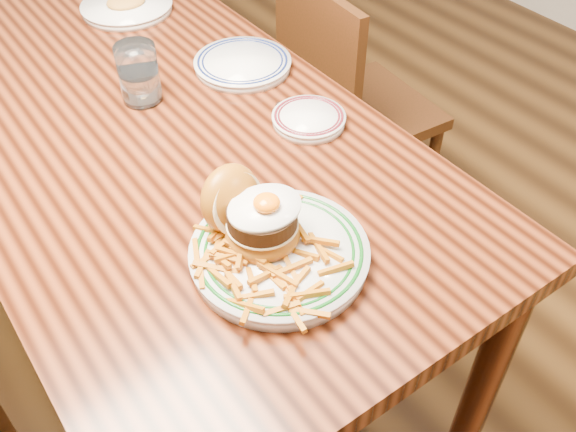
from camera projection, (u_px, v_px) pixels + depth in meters
floor at (188, 328)px, 1.91m from camera, size 6.00×6.00×0.00m
table at (156, 153)px, 1.45m from camera, size 0.85×1.60×0.75m
chair_right at (346, 104)px, 1.96m from camera, size 0.43×0.43×0.85m
main_plate at (271, 240)px, 1.08m from camera, size 0.31×0.32×0.15m
side_plate at (309, 118)px, 1.38m from camera, size 0.16×0.16×0.02m
rear_plate at (243, 63)px, 1.54m from camera, size 0.23×0.23×0.03m
water_glass at (139, 77)px, 1.41m from camera, size 0.09×0.09×0.13m
far_plate at (127, 6)px, 1.76m from camera, size 0.25×0.25×0.04m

